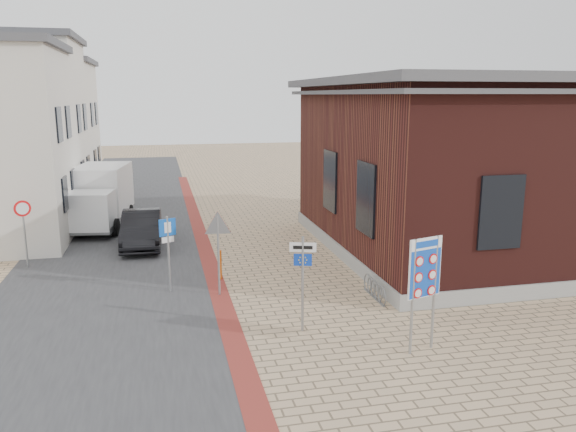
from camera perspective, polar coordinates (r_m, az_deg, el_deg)
name	(u,v)px	position (r m, az deg, el deg)	size (l,w,h in m)	color
ground	(310,335)	(15.03, 2.28, -11.96)	(120.00, 120.00, 0.00)	tan
road_strip	(124,222)	(28.95, -16.32, -0.56)	(7.00, 60.00, 0.02)	#38383A
curb_strip	(203,243)	(24.08, -8.61, -2.71)	(0.60, 40.00, 0.02)	maroon
brick_building	(481,163)	(23.99, 19.01, 5.15)	(13.00, 13.00, 6.80)	gray
townhouse_mid	(10,127)	(32.12, -26.44, 8.11)	(7.40, 6.40, 9.10)	beige
townhouse_far	(35,128)	(38.00, -24.33, 8.13)	(7.40, 6.40, 8.30)	beige
bike_rack	(375,290)	(17.67, 8.78, -7.42)	(0.08, 1.80, 0.60)	slate
sedan	(142,229)	(24.02, -14.64, -1.26)	(1.54, 4.42, 1.46)	black
box_truck	(99,197)	(27.78, -18.61, 1.86)	(2.94, 5.73, 2.86)	slate
border_sign	(425,270)	(13.81, 13.73, -5.37)	(0.95, 0.32, 2.87)	gray
essen_sign	(303,269)	(14.66, 1.51, -5.38)	(0.68, 0.24, 2.58)	gray
parking_sign	(168,241)	(17.95, -12.09, -2.51)	(0.52, 0.24, 2.47)	gray
yield_sign	(218,233)	(17.31, -7.13, -1.68)	(0.94, 0.16, 2.64)	gray
speed_sign	(24,223)	(22.23, -25.27, -0.60)	(0.55, 0.26, 2.48)	gray
bollard	(220,265)	(19.16, -6.88, -4.97)	(0.09, 0.09, 1.04)	#E1590B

